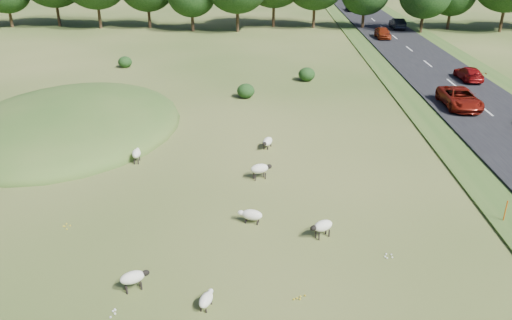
{
  "coord_description": "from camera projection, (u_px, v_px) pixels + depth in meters",
  "views": [
    {
      "loc": [
        2.73,
        -22.42,
        12.79
      ],
      "look_at": [
        2.0,
        4.0,
        1.0
      ],
      "focal_mm": 35.0,
      "sensor_mm": 36.0,
      "label": 1
    }
  ],
  "objects": [
    {
      "name": "sheep_1",
      "position": [
        206.0,
        299.0,
        18.73
      ],
      "size": [
        0.67,
        1.07,
        0.59
      ],
      "rotation": [
        0.0,
        0.0,
        1.29
      ],
      "color": "beige",
      "rests_on": "ground"
    },
    {
      "name": "sheep_3",
      "position": [
        136.0,
        153.0,
        30.86
      ],
      "size": [
        0.6,
        1.19,
        0.85
      ],
      "rotation": [
        0.0,
        0.0,
        1.66
      ],
      "color": "beige",
      "rests_on": "ground"
    },
    {
      "name": "sheep_0",
      "position": [
        133.0,
        277.0,
        19.58
      ],
      "size": [
        1.22,
        0.92,
        0.86
      ],
      "rotation": [
        0.0,
        0.0,
        0.5
      ],
      "color": "beige",
      "rests_on": "ground"
    },
    {
      "name": "sheep_5",
      "position": [
        322.0,
        226.0,
        23.05
      ],
      "size": [
        1.23,
        0.97,
        0.87
      ],
      "rotation": [
        0.0,
        0.0,
        3.69
      ],
      "color": "beige",
      "rests_on": "ground"
    },
    {
      "name": "car_5",
      "position": [
        397.0,
        23.0,
        74.97
      ],
      "size": [
        1.63,
        4.68,
        1.54
      ],
      "primitive_type": "imported",
      "rotation": [
        0.0,
        0.0,
        3.14
      ],
      "color": "black",
      "rests_on": "road"
    },
    {
      "name": "ground",
      "position": [
        238.0,
        96.0,
        44.0
      ],
      "size": [
        160.0,
        160.0,
        0.0
      ],
      "primitive_type": "plane",
      "color": "#2A4916",
      "rests_on": "ground"
    },
    {
      "name": "sheep_2",
      "position": [
        260.0,
        169.0,
        28.68
      ],
      "size": [
        1.35,
        0.92,
        0.94
      ],
      "rotation": [
        0.0,
        0.0,
        0.37
      ],
      "color": "beige",
      "rests_on": "ground"
    },
    {
      "name": "sheep_6",
      "position": [
        267.0,
        142.0,
        32.98
      ],
      "size": [
        0.87,
        1.32,
        0.73
      ],
      "rotation": [
        0.0,
        0.0,
        4.37
      ],
      "color": "beige",
      "rests_on": "ground"
    },
    {
      "name": "shrubs",
      "position": [
        231.0,
        75.0,
        48.24
      ],
      "size": [
        20.72,
        12.3,
        1.32
      ],
      "color": "black",
      "rests_on": "ground"
    },
    {
      "name": "marker_post",
      "position": [
        505.0,
        212.0,
        24.28
      ],
      "size": [
        0.06,
        0.06,
        1.2
      ],
      "primitive_type": "cylinder",
      "color": "#D8590C",
      "rests_on": "ground"
    },
    {
      "name": "sheep_4",
      "position": [
        251.0,
        215.0,
        24.3
      ],
      "size": [
        1.29,
        0.75,
        0.72
      ],
      "rotation": [
        0.0,
        0.0,
        2.93
      ],
      "color": "beige",
      "rests_on": "ground"
    },
    {
      "name": "car_2",
      "position": [
        460.0,
        98.0,
        40.17
      ],
      "size": [
        2.49,
        5.4,
        1.5
      ],
      "primitive_type": "imported",
      "color": "maroon",
      "rests_on": "road"
    },
    {
      "name": "car_1",
      "position": [
        383.0,
        33.0,
        67.87
      ],
      "size": [
        1.75,
        4.34,
        1.48
      ],
      "primitive_type": "imported",
      "color": "maroon",
      "rests_on": "road"
    },
    {
      "name": "car_3",
      "position": [
        352.0,
        8.0,
        93.31
      ],
      "size": [
        2.03,
        4.41,
        1.23
      ],
      "primitive_type": "imported",
      "color": "black",
      "rests_on": "road"
    },
    {
      "name": "road",
      "position": [
        433.0,
        69.0,
        52.57
      ],
      "size": [
        8.0,
        150.0,
        0.25
      ],
      "primitive_type": "cube",
      "color": "black",
      "rests_on": "ground"
    },
    {
      "name": "car_4",
      "position": [
        469.0,
        73.0,
        47.89
      ],
      "size": [
        1.77,
        4.36,
        1.26
      ],
      "primitive_type": "imported",
      "rotation": [
        0.0,
        0.0,
        3.14
      ],
      "color": "maroon",
      "rests_on": "road"
    },
    {
      "name": "mound",
      "position": [
        71.0,
        126.0,
        37.0
      ],
      "size": [
        16.0,
        20.0,
        4.0
      ],
      "primitive_type": "ellipsoid",
      "color": "#33561E",
      "rests_on": "ground"
    }
  ]
}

